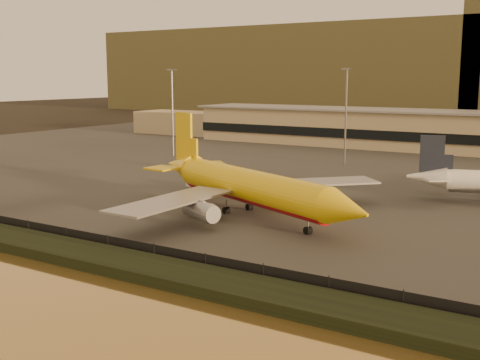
# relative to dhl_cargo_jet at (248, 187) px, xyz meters

# --- Properties ---
(ground) EXTENTS (900.00, 900.00, 0.00)m
(ground) POSITION_rel_dhl_cargo_jet_xyz_m (1.20, -15.41, -5.08)
(ground) COLOR black
(ground) RESTS_ON ground
(embankment) EXTENTS (320.00, 7.00, 1.40)m
(embankment) POSITION_rel_dhl_cargo_jet_xyz_m (1.20, -32.41, -4.38)
(embankment) COLOR black
(embankment) RESTS_ON ground
(tarmac) EXTENTS (320.00, 220.00, 0.20)m
(tarmac) POSITION_rel_dhl_cargo_jet_xyz_m (1.20, 79.59, -4.98)
(tarmac) COLOR #2D2D2D
(tarmac) RESTS_ON ground
(perimeter_fence) EXTENTS (300.00, 0.05, 2.20)m
(perimeter_fence) POSITION_rel_dhl_cargo_jet_xyz_m (1.20, -28.41, -3.78)
(perimeter_fence) COLOR black
(perimeter_fence) RESTS_ON tarmac
(terminal_building) EXTENTS (202.00, 25.00, 12.60)m
(terminal_building) POSITION_rel_dhl_cargo_jet_xyz_m (-13.32, 110.14, 1.17)
(terminal_building) COLOR tan
(terminal_building) RESTS_ON tarmac
(apron_light_masts) EXTENTS (152.20, 12.20, 25.40)m
(apron_light_masts) POSITION_rel_dhl_cargo_jet_xyz_m (16.20, 59.59, 10.62)
(apron_light_masts) COLOR slate
(apron_light_masts) RESTS_ON tarmac
(dhl_cargo_jet) EXTENTS (52.18, 49.41, 16.34)m
(dhl_cargo_jet) POSITION_rel_dhl_cargo_jet_xyz_m (0.00, 0.00, 0.00)
(dhl_cargo_jet) COLOR yellow
(dhl_cargo_jet) RESTS_ON tarmac
(gse_vehicle_yellow) EXTENTS (4.71, 2.87, 1.98)m
(gse_vehicle_yellow) POSITION_rel_dhl_cargo_jet_xyz_m (1.25, 12.88, -3.89)
(gse_vehicle_yellow) COLOR yellow
(gse_vehicle_yellow) RESTS_ON tarmac
(gse_vehicle_white) EXTENTS (3.72, 1.70, 1.67)m
(gse_vehicle_white) POSITION_rel_dhl_cargo_jet_xyz_m (-23.50, 17.02, -4.05)
(gse_vehicle_white) COLOR silver
(gse_vehicle_white) RESTS_ON tarmac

